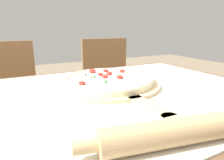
{
  "coord_description": "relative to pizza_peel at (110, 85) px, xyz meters",
  "views": [
    {
      "loc": [
        -0.35,
        -0.6,
        0.98
      ],
      "look_at": [
        -0.01,
        0.06,
        0.78
      ],
      "focal_mm": 32.0,
      "sensor_mm": 36.0,
      "label": 1
    }
  ],
  "objects": [
    {
      "name": "dining_table",
      "position": [
        0.01,
        -0.07,
        -0.13
      ],
      "size": [
        1.13,
        0.88,
        0.75
      ],
      "color": "brown",
      "rests_on": "ground_plane"
    },
    {
      "name": "pizza_peel",
      "position": [
        0.0,
        0.0,
        0.0
      ],
      "size": [
        0.4,
        0.58,
        0.01
      ],
      "color": "#D6B784",
      "rests_on": "towel_cloth"
    },
    {
      "name": "chair_right",
      "position": [
        0.36,
        0.75,
        -0.24
      ],
      "size": [
        0.44,
        0.44,
        0.89
      ],
      "rotation": [
        0.0,
        0.0,
        -0.1
      ],
      "color": "brown",
      "rests_on": "ground_plane"
    },
    {
      "name": "towel_cloth",
      "position": [
        0.01,
        -0.07,
        -0.01
      ],
      "size": [
        1.05,
        0.8,
        0.0
      ],
      "color": "silver",
      "rests_on": "dining_table"
    },
    {
      "name": "rolling_pin",
      "position": [
        -0.06,
        -0.42,
        0.02
      ],
      "size": [
        0.41,
        0.12,
        0.06
      ],
      "rotation": [
        0.0,
        0.0,
        -0.19
      ],
      "color": "tan",
      "rests_on": "towel_cloth"
    },
    {
      "name": "chair_left",
      "position": [
        -0.37,
        0.75,
        -0.24
      ],
      "size": [
        0.42,
        0.42,
        0.89
      ],
      "rotation": [
        0.0,
        0.0,
        0.04
      ],
      "color": "brown",
      "rests_on": "ground_plane"
    },
    {
      "name": "pizza",
      "position": [
        0.0,
        0.02,
        0.02
      ],
      "size": [
        0.35,
        0.35,
        0.04
      ],
      "color": "beige",
      "rests_on": "pizza_peel"
    }
  ]
}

